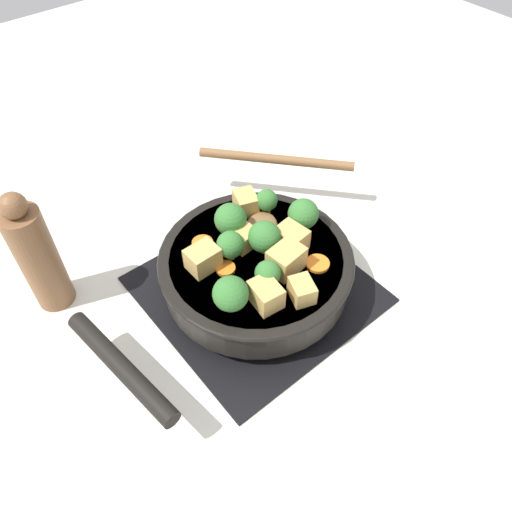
{
  "coord_description": "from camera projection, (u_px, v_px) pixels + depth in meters",
  "views": [
    {
      "loc": [
        0.37,
        -0.3,
        0.61
      ],
      "look_at": [
        0.0,
        0.0,
        0.08
      ],
      "focal_mm": 35.0,
      "sensor_mm": 36.0,
      "label": 1
    }
  ],
  "objects": [
    {
      "name": "front_burner_grate",
      "position": [
        256.0,
        285.0,
        0.76
      ],
      "size": [
        0.31,
        0.31,
        0.03
      ],
      "color": "black",
      "rests_on": "ground_plane"
    },
    {
      "name": "broccoli_floret_center_top",
      "position": [
        302.0,
        213.0,
        0.73
      ],
      "size": [
        0.05,
        0.05,
        0.05
      ],
      "color": "#709956",
      "rests_on": "skillet_pan"
    },
    {
      "name": "broccoli_floret_mid_floret",
      "position": [
        229.0,
        220.0,
        0.72
      ],
      "size": [
        0.05,
        0.05,
        0.05
      ],
      "color": "#709956",
      "rests_on": "skillet_pan"
    },
    {
      "name": "ground_plane",
      "position": [
        256.0,
        290.0,
        0.77
      ],
      "size": [
        2.4,
        2.4,
        0.0
      ],
      "primitive_type": "plane",
      "color": "silver"
    },
    {
      "name": "broccoli_floret_north_edge",
      "position": [
        267.0,
        201.0,
        0.76
      ],
      "size": [
        0.03,
        0.03,
        0.04
      ],
      "color": "#709956",
      "rests_on": "skillet_pan"
    },
    {
      "name": "broccoli_floret_near_spoon",
      "position": [
        268.0,
        273.0,
        0.66
      ],
      "size": [
        0.04,
        0.04,
        0.04
      ],
      "color": "#709956",
      "rests_on": "skillet_pan"
    },
    {
      "name": "tofu_cube_west_chunk",
      "position": [
        244.0,
        239.0,
        0.72
      ],
      "size": [
        0.03,
        0.04,
        0.03
      ],
      "primitive_type": "cube",
      "rotation": [
        0.0,
        0.0,
        1.65
      ],
      "color": "tan",
      "rests_on": "skillet_pan"
    },
    {
      "name": "tofu_cube_near_handle",
      "position": [
        266.0,
        294.0,
        0.65
      ],
      "size": [
        0.05,
        0.04,
        0.03
      ],
      "primitive_type": "cube",
      "rotation": [
        0.0,
        0.0,
        6.17
      ],
      "color": "tan",
      "rests_on": "skillet_pan"
    },
    {
      "name": "carrot_slice_near_center",
      "position": [
        203.0,
        243.0,
        0.73
      ],
      "size": [
        0.03,
        0.03,
        0.01
      ],
      "primitive_type": "cylinder",
      "color": "orange",
      "rests_on": "skillet_pan"
    },
    {
      "name": "tofu_cube_front_piece",
      "position": [
        203.0,
        259.0,
        0.69
      ],
      "size": [
        0.04,
        0.04,
        0.03
      ],
      "primitive_type": "cube",
      "rotation": [
        0.0,
        0.0,
        4.73
      ],
      "color": "tan",
      "rests_on": "skillet_pan"
    },
    {
      "name": "tofu_cube_mid_small",
      "position": [
        286.0,
        259.0,
        0.69
      ],
      "size": [
        0.04,
        0.05,
        0.04
      ],
      "primitive_type": "cube",
      "rotation": [
        0.0,
        0.0,
        4.82
      ],
      "color": "tan",
      "rests_on": "skillet_pan"
    },
    {
      "name": "skillet_pan",
      "position": [
        254.0,
        268.0,
        0.73
      ],
      "size": [
        0.28,
        0.4,
        0.05
      ],
      "color": "black",
      "rests_on": "front_burner_grate"
    },
    {
      "name": "broccoli_floret_east_rim",
      "position": [
        264.0,
        237.0,
        0.7
      ],
      "size": [
        0.05,
        0.05,
        0.05
      ],
      "color": "#709956",
      "rests_on": "skillet_pan"
    },
    {
      "name": "tofu_cube_back_piece",
      "position": [
        302.0,
        290.0,
        0.66
      ],
      "size": [
        0.04,
        0.04,
        0.03
      ],
      "primitive_type": "cube",
      "rotation": [
        0.0,
        0.0,
        2.79
      ],
      "color": "tan",
      "rests_on": "skillet_pan"
    },
    {
      "name": "broccoli_floret_south_cluster",
      "position": [
        231.0,
        294.0,
        0.63
      ],
      "size": [
        0.05,
        0.05,
        0.05
      ],
      "color": "#709956",
      "rests_on": "skillet_pan"
    },
    {
      "name": "wooden_spoon",
      "position": [
        271.0,
        185.0,
        0.81
      ],
      "size": [
        0.26,
        0.26,
        0.02
      ],
      "color": "brown",
      "rests_on": "skillet_pan"
    },
    {
      "name": "carrot_slice_under_broccoli",
      "position": [
        226.0,
        268.0,
        0.7
      ],
      "size": [
        0.03,
        0.03,
        0.01
      ],
      "primitive_type": "cylinder",
      "color": "orange",
      "rests_on": "skillet_pan"
    },
    {
      "name": "carrot_slice_edge_slice",
      "position": [
        226.0,
        217.0,
        0.77
      ],
      "size": [
        0.02,
        0.02,
        0.01
      ],
      "primitive_type": "cylinder",
      "color": "orange",
      "rests_on": "skillet_pan"
    },
    {
      "name": "tofu_cube_center_large",
      "position": [
        291.0,
        239.0,
        0.71
      ],
      "size": [
        0.05,
        0.04,
        0.03
      ],
      "primitive_type": "cube",
      "rotation": [
        0.0,
        0.0,
        3.27
      ],
      "color": "tan",
      "rests_on": "skillet_pan"
    },
    {
      "name": "broccoli_floret_west_rim",
      "position": [
        230.0,
        245.0,
        0.69
      ],
      "size": [
        0.04,
        0.04,
        0.05
      ],
      "color": "#709956",
      "rests_on": "skillet_pan"
    },
    {
      "name": "carrot_slice_orange_thin",
      "position": [
        318.0,
        264.0,
        0.7
      ],
      "size": [
        0.03,
        0.03,
        0.01
      ],
      "primitive_type": "cylinder",
      "color": "orange",
      "rests_on": "skillet_pan"
    },
    {
      "name": "tofu_cube_east_chunk",
      "position": [
        246.0,
        202.0,
        0.77
      ],
      "size": [
        0.05,
        0.04,
        0.03
      ],
      "primitive_type": "cube",
      "rotation": [
        0.0,
        0.0,
        5.95
      ],
      "color": "tan",
      "rests_on": "skillet_pan"
    },
    {
      "name": "pepper_mill",
      "position": [
        37.0,
        256.0,
        0.69
      ],
      "size": [
        0.05,
        0.05,
        0.21
      ],
      "color": "brown",
      "rests_on": "ground_plane"
    }
  ]
}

